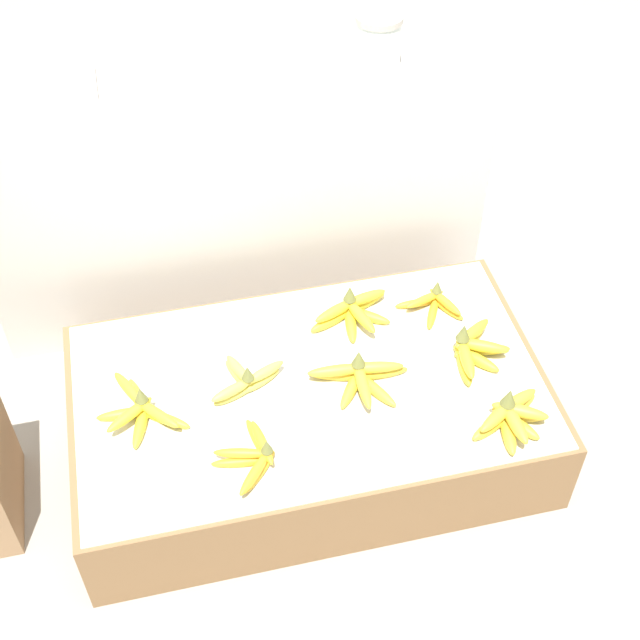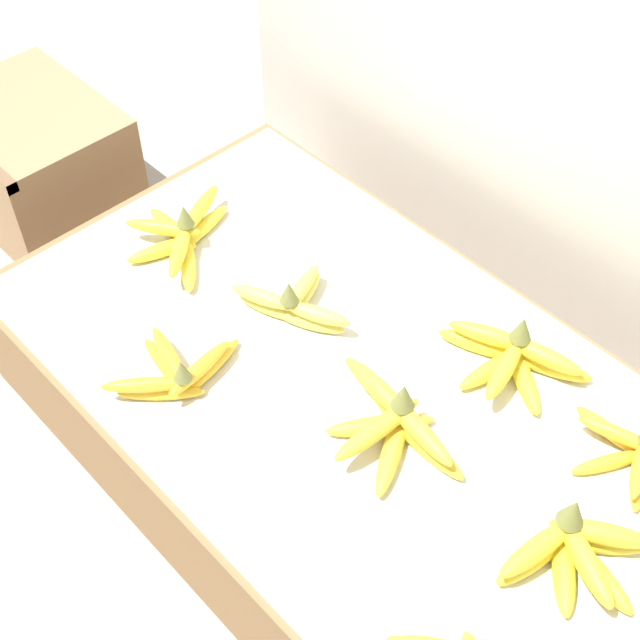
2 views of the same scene
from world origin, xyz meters
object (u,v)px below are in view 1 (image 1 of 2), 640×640
banana_bunch_back_right (433,304)px  foam_tray_white (38,89)px  banana_bunch_middle_right (473,349)px  glass_jar (378,43)px  banana_bunch_middle_midleft (245,380)px  banana_bunch_front_midleft (254,456)px  banana_bunch_middle_midright (359,376)px  banana_bunch_middle_left (141,410)px  banana_bunch_front_right (511,416)px  banana_bunch_back_midright (353,311)px

banana_bunch_back_right → foam_tray_white: foam_tray_white is taller
banana_bunch_middle_right → glass_jar: (-0.09, 0.66, 0.52)m
banana_bunch_middle_midleft → banana_bunch_front_midleft: bearing=-94.9°
banana_bunch_middle_midright → banana_bunch_back_right: size_ratio=1.49×
banana_bunch_middle_left → banana_bunch_middle_right: size_ratio=1.15×
banana_bunch_back_right → glass_jar: (-0.05, 0.47, 0.53)m
banana_bunch_front_midleft → banana_bunch_middle_midleft: banana_bunch_middle_midleft is taller
banana_bunch_front_right → banana_bunch_middle_left: bearing=165.3°
banana_bunch_middle_left → banana_bunch_middle_midright: bearing=-2.1°
banana_bunch_front_right → banana_bunch_back_midright: 0.52m
banana_bunch_middle_midleft → banana_bunch_back_midright: (0.32, 0.17, 0.00)m
banana_bunch_back_right → foam_tray_white: 1.19m
banana_bunch_middle_midleft → banana_bunch_back_right: size_ratio=1.18×
banana_bunch_middle_left → foam_tray_white: foam_tray_white is taller
banana_bunch_middle_left → glass_jar: size_ratio=1.46×
banana_bunch_front_midleft → banana_bunch_middle_right: size_ratio=1.15×
banana_bunch_front_midleft → banana_bunch_back_midright: size_ratio=0.96×
banana_bunch_middle_right → foam_tray_white: (-0.99, 0.76, 0.45)m
banana_bunch_front_midleft → glass_jar: bearing=58.9°
banana_bunch_middle_left → banana_bunch_middle_right: bearing=0.0°
banana_bunch_back_midright → banana_bunch_back_right: (0.22, -0.02, -0.01)m
banana_bunch_front_midleft → banana_bunch_back_midright: bearing=49.5°
banana_bunch_front_right → foam_tray_white: bearing=135.4°
banana_bunch_back_midright → glass_jar: glass_jar is taller
banana_bunch_middle_midleft → foam_tray_white: foam_tray_white is taller
banana_bunch_middle_midright → banana_bunch_front_right: bearing=-32.7°
banana_bunch_middle_midright → banana_bunch_middle_right: 0.31m
banana_bunch_front_right → banana_bunch_front_midleft: bearing=177.3°
banana_bunch_middle_left → banana_bunch_back_right: (0.81, 0.19, -0.00)m
glass_jar → banana_bunch_middle_midright: bearing=-107.6°
banana_bunch_middle_right → banana_bunch_back_right: bearing=102.9°
foam_tray_white → banana_bunch_front_right: bearing=-44.6°
banana_bunch_middle_midright → banana_bunch_back_midright: size_ratio=1.07×
banana_bunch_back_midright → banana_bunch_back_right: bearing=-4.0°
banana_bunch_front_midleft → banana_bunch_back_midright: banana_bunch_back_midright is taller
banana_bunch_middle_right → banana_bunch_back_right: (-0.04, 0.19, -0.01)m
banana_bunch_middle_right → banana_bunch_front_midleft: bearing=-162.1°
banana_bunch_front_right → banana_bunch_back_right: size_ratio=1.23×
banana_bunch_middle_midleft → banana_bunch_middle_midright: banana_bunch_middle_midright is taller
banana_bunch_back_right → banana_bunch_middle_left: bearing=-166.8°
banana_bunch_front_midleft → banana_bunch_middle_right: 0.64m
banana_bunch_middle_midleft → glass_jar: glass_jar is taller
banana_bunch_front_right → glass_jar: (-0.11, 0.89, 0.52)m
banana_bunch_middle_right → banana_bunch_middle_midright: bearing=-176.3°
banana_bunch_middle_midright → banana_bunch_back_right: (0.26, 0.21, -0.01)m
banana_bunch_back_right → glass_jar: glass_jar is taller
banana_bunch_back_right → glass_jar: bearing=95.9°
foam_tray_white → banana_bunch_front_midleft: bearing=-68.5°
banana_bunch_middle_midright → glass_jar: 0.88m
banana_bunch_middle_midleft → banana_bunch_back_right: bearing=16.0°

